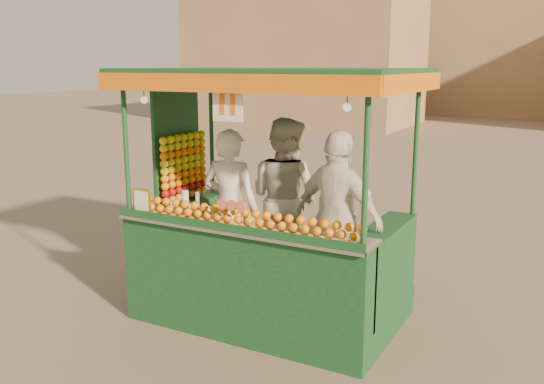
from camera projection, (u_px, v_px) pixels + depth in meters
The scene contains 7 objects.
ground at pixel (265, 308), 6.70m from camera, with size 90.00×90.00×0.00m, color #766454.
building_left at pixel (305, 58), 27.43m from camera, with size 10.00×6.00×6.00m, color #A1855C.
building_center at pixel (495, 50), 32.65m from camera, with size 14.00×7.00×7.00m, color #A1855C.
juice_cart at pixel (260, 242), 6.26m from camera, with size 2.96×1.92×2.69m.
vendor_left at pixel (230, 207), 6.46m from camera, with size 0.68×0.49×1.74m.
vendor_middle at pixel (285, 198), 6.72m from camera, with size 1.00×0.84×1.84m.
vendor_right at pixel (338, 218), 5.92m from camera, with size 1.12×0.69×1.79m.
Camera 1 is at (3.06, -5.47, 2.73)m, focal length 38.73 mm.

